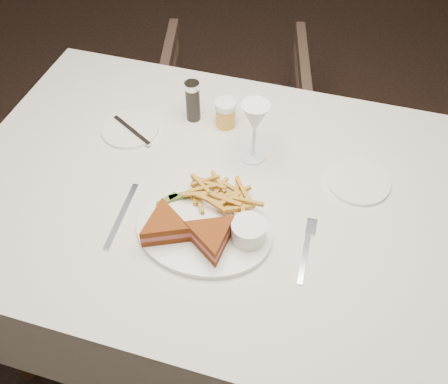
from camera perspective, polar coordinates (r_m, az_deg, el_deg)
ground at (r=2.01m, az=-10.02°, el=-9.71°), size 5.00×5.00×0.00m
table at (r=1.55m, az=0.28°, el=-8.98°), size 1.49×1.10×0.75m
chair_far at (r=2.21m, az=1.16°, el=10.07°), size 0.65×0.62×0.62m
table_setting at (r=1.20m, az=-0.82°, el=0.03°), size 0.79×0.62×0.18m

